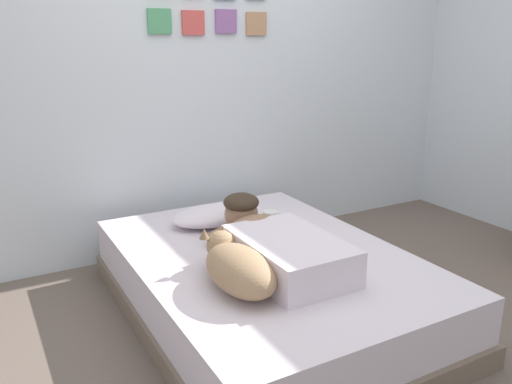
{
  "coord_description": "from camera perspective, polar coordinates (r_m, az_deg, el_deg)",
  "views": [
    {
      "loc": [
        -1.49,
        -1.89,
        1.45
      ],
      "look_at": [
        -0.1,
        0.61,
        0.6
      ],
      "focal_mm": 36.48,
      "sensor_mm": 36.0,
      "label": 1
    }
  ],
  "objects": [
    {
      "name": "pillow",
      "position": [
        3.2,
        -4.7,
        -2.56
      ],
      "size": [
        0.52,
        0.32,
        0.11
      ],
      "primitive_type": "ellipsoid",
      "color": "silver",
      "rests_on": "bed"
    },
    {
      "name": "back_wall",
      "position": [
        3.68,
        -5.36,
        13.35
      ],
      "size": [
        4.23,
        0.12,
        2.5
      ],
      "color": "silver",
      "rests_on": "ground"
    },
    {
      "name": "cell_phone",
      "position": [
        2.65,
        -2.12,
        -7.84
      ],
      "size": [
        0.07,
        0.14,
        0.01
      ],
      "primitive_type": "cube",
      "color": "black",
      "rests_on": "bed"
    },
    {
      "name": "ground_plane",
      "position": [
        2.81,
        8.11,
        -14.78
      ],
      "size": [
        12.46,
        12.46,
        0.0
      ],
      "primitive_type": "plane",
      "color": "#66564C"
    },
    {
      "name": "coffee_cup",
      "position": [
        3.21,
        1.55,
        -2.75
      ],
      "size": [
        0.12,
        0.09,
        0.07
      ],
      "color": "white",
      "rests_on": "bed"
    },
    {
      "name": "bed",
      "position": [
        2.86,
        1.1,
        -10.03
      ],
      "size": [
        1.38,
        1.94,
        0.35
      ],
      "color": "#726051",
      "rests_on": "ground"
    },
    {
      "name": "dog",
      "position": [
        2.38,
        -2.04,
        -8.17
      ],
      "size": [
        0.26,
        0.57,
        0.21
      ],
      "color": "#9E7A56",
      "rests_on": "bed"
    },
    {
      "name": "person_lying",
      "position": [
        2.64,
        2.03,
        -5.58
      ],
      "size": [
        0.43,
        0.92,
        0.27
      ],
      "color": "silver",
      "rests_on": "bed"
    }
  ]
}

